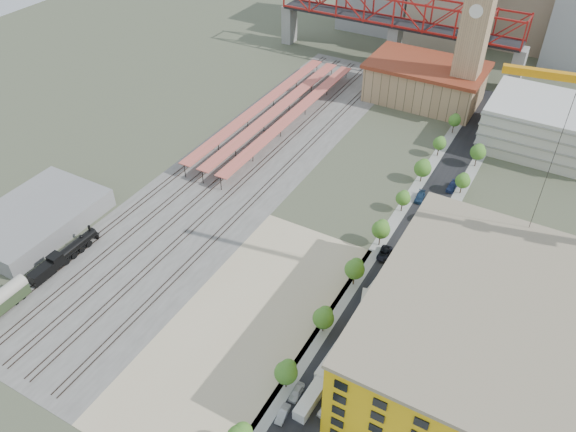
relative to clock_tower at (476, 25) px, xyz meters
The scene contains 29 objects.
ground 85.36m from the clock_tower, 95.71° to the right, with size 400.00×400.00×0.00m, color #474C38.
ballast_strip 81.63m from the clock_tower, 125.15° to the right, with size 36.00×165.00×0.06m, color #605E59.
dirt_lot 115.74m from the clock_tower, 96.14° to the right, with size 28.00×67.00×0.06m, color tan.
street_asphalt 71.48m from the clock_tower, 82.98° to the right, with size 12.00×170.00×0.06m, color black.
sidewalk_west 71.08m from the clock_tower, 87.80° to the right, with size 3.00×170.00×0.04m, color gray.
sidewalk_east 72.31m from the clock_tower, 78.27° to the right, with size 3.00×170.00×0.04m, color gray.
construction_pad 110.41m from the clock_tower, 69.69° to the right, with size 50.00×90.00×0.06m, color gray.
rail_tracks 82.57m from the clock_tower, 126.24° to the right, with size 26.56×160.00×0.18m.
platform_canopies 65.08m from the clock_tower, 144.47° to the right, with size 16.00×80.00×4.12m.
station_hall 25.65m from the clock_tower, behind, with size 38.00×24.00×13.10m.
clock_tower is the anchor object (origin of this frame).
parking_garage 36.81m from the clock_tower, 19.64° to the right, with size 34.00×26.00×14.00m, color silver.
truss_bridge 42.56m from the clock_tower, 142.85° to the left, with size 94.00×9.60×25.60m.
construction_building 107.36m from the clock_tower, 71.22° to the right, with size 44.60×50.60×18.80m.
warehouse 135.13m from the clock_tower, 123.93° to the right, with size 22.00×32.00×5.00m, color gray.
street_trees 80.70m from the clock_tower, 83.91° to the right, with size 15.40×124.40×8.00m.
locomotive 131.69m from the clock_tower, 116.73° to the right, with size 2.63×20.26×5.07m.
site_trailer_a 124.07m from the clock_tower, 86.21° to the right, with size 2.37×9.02×2.47m, color silver.
site_trailer_b 115.25m from the clock_tower, 85.90° to the right, with size 2.64×10.02×2.74m, color silver.
site_trailer_c 100.25m from the clock_tower, 85.24° to the right, with size 2.35×8.94×2.45m, color silver.
site_trailer_d 92.01m from the clock_tower, 84.77° to the right, with size 2.35×8.92×2.44m, color silver.
car_0 123.87m from the clock_tower, 87.63° to the right, with size 1.76×4.37×1.49m, color silver.
car_1 128.73m from the clock_tower, 87.72° to the right, with size 1.46×4.18×1.38m, color #9A999F.
car_2 83.11m from the clock_tower, 86.34° to the right, with size 2.54×5.52×1.53m, color black.
car_3 60.13m from the clock_tower, 84.61° to the right, with size 2.11×5.20×1.51m, color navy.
car_4 124.63m from the clock_tower, 84.80° to the right, with size 1.61×4.00×1.36m, color white.
car_5 110.39m from the clock_tower, 84.09° to the right, with size 1.49×4.26×1.40m, color #AFAFB4.
car_6 71.76m from the clock_tower, 80.42° to the right, with size 2.48×5.38×1.50m, color black.
car_7 53.49m from the clock_tower, 76.05° to the right, with size 2.14×5.26×1.53m, color navy.
Camera 1 is at (40.63, -92.83, 88.92)m, focal length 35.00 mm.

